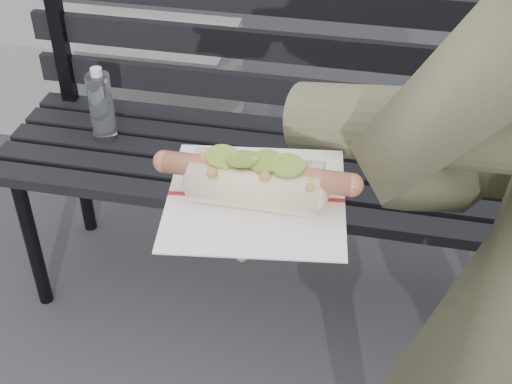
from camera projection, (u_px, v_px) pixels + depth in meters
park_bench at (282, 133)px, 1.88m from camera, size 1.50×0.44×0.88m
concrete_block at (84, 73)px, 2.82m from camera, size 1.20×0.40×0.40m
held_hotdog at (444, 148)px, 0.77m from camera, size 0.62×0.32×0.20m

